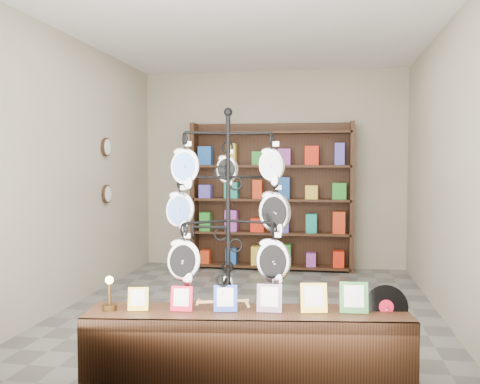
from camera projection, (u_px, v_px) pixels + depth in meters
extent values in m
plane|color=slate|center=(250.00, 309.00, 5.82)|extent=(5.00, 5.00, 0.00)
plane|color=#AFA78D|center=(273.00, 169.00, 8.20)|extent=(4.00, 0.00, 4.00)
plane|color=#AFA78D|center=(193.00, 178.00, 3.27)|extent=(4.00, 0.00, 4.00)
plane|color=#AFA78D|center=(76.00, 171.00, 6.06)|extent=(0.00, 5.00, 5.00)
plane|color=#AFA78D|center=(445.00, 172.00, 5.42)|extent=(0.00, 5.00, 5.00)
plane|color=white|center=(250.00, 30.00, 5.66)|extent=(5.00, 5.00, 0.00)
cylinder|color=black|center=(228.00, 371.00, 4.05)|extent=(0.49, 0.49, 0.03)
cylinder|color=black|center=(228.00, 245.00, 4.00)|extent=(0.04, 0.04, 1.95)
sphere|color=black|center=(228.00, 112.00, 3.95)|extent=(0.06, 0.06, 0.06)
ellipsoid|color=silver|center=(228.00, 287.00, 4.22)|extent=(0.11, 0.05, 0.20)
cube|color=#B08649|center=(223.00, 301.00, 3.74)|extent=(0.36, 0.12, 0.04)
cube|color=black|center=(247.00, 351.00, 3.74)|extent=(2.29, 0.72, 0.55)
cube|color=gold|center=(138.00, 299.00, 3.75)|extent=(0.15, 0.07, 0.16)
cube|color=red|center=(182.00, 299.00, 3.74)|extent=(0.16, 0.07, 0.17)
cube|color=#263FA5|center=(225.00, 298.00, 3.73)|extent=(0.17, 0.07, 0.18)
cube|color=#E54C33|center=(269.00, 298.00, 3.72)|extent=(0.18, 0.08, 0.19)
cube|color=gold|center=(314.00, 298.00, 3.70)|extent=(0.19, 0.08, 0.20)
cube|color=#337233|center=(354.00, 298.00, 3.69)|extent=(0.20, 0.08, 0.21)
cylinder|color=black|center=(386.00, 307.00, 3.74)|extent=(0.31, 0.11, 0.30)
cylinder|color=red|center=(386.00, 307.00, 3.73)|extent=(0.10, 0.04, 0.10)
cylinder|color=#402B12|center=(110.00, 307.00, 3.77)|extent=(0.10, 0.10, 0.04)
cylinder|color=#402B12|center=(109.00, 294.00, 3.76)|extent=(0.02, 0.02, 0.14)
sphere|color=#FFBF59|center=(109.00, 280.00, 3.75)|extent=(0.06, 0.06, 0.06)
cube|color=black|center=(272.00, 196.00, 8.17)|extent=(2.40, 0.04, 2.20)
cube|color=black|center=(195.00, 196.00, 8.20)|extent=(0.06, 0.36, 2.20)
cube|color=black|center=(352.00, 197.00, 7.82)|extent=(0.06, 0.36, 2.20)
cube|color=black|center=(271.00, 266.00, 8.06)|extent=(2.36, 0.36, 0.04)
cube|color=black|center=(271.00, 233.00, 8.04)|extent=(2.36, 0.36, 0.03)
cube|color=black|center=(271.00, 200.00, 8.01)|extent=(2.36, 0.36, 0.04)
cube|color=black|center=(271.00, 166.00, 7.98)|extent=(2.36, 0.36, 0.04)
cube|color=black|center=(272.00, 133.00, 7.96)|extent=(2.36, 0.36, 0.04)
cylinder|color=black|center=(106.00, 147.00, 6.83)|extent=(0.03, 0.24, 0.24)
cylinder|color=black|center=(107.00, 194.00, 6.86)|extent=(0.03, 0.24, 0.24)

